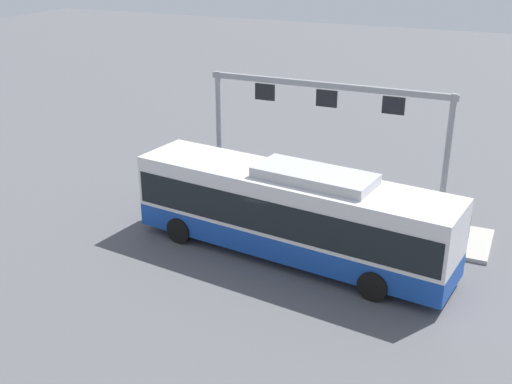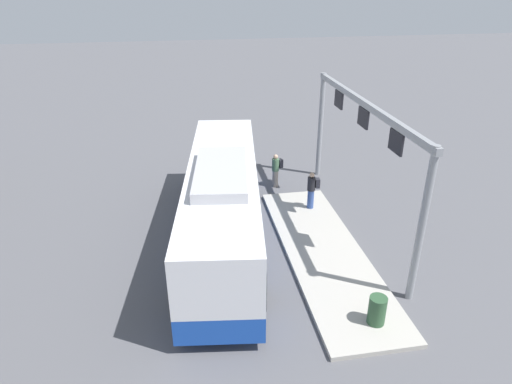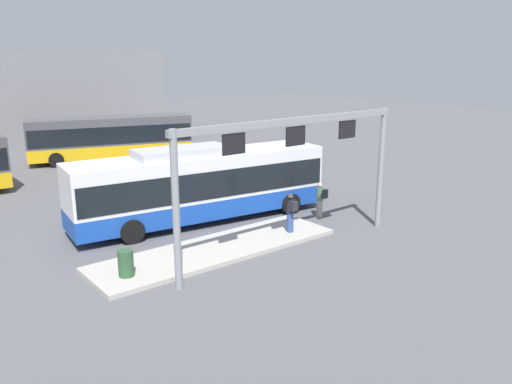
{
  "view_description": "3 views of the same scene",
  "coord_description": "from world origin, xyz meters",
  "px_view_note": "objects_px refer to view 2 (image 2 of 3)",
  "views": [
    {
      "loc": [
        -7.21,
        19.07,
        10.91
      ],
      "look_at": [
        1.98,
        -1.44,
        1.62
      ],
      "focal_mm": 44.53,
      "sensor_mm": 36.0,
      "label": 1
    },
    {
      "loc": [
        -14.94,
        1.33,
        9.39
      ],
      "look_at": [
        1.63,
        -1.54,
        1.2
      ],
      "focal_mm": 31.43,
      "sensor_mm": 36.0,
      "label": 2
    },
    {
      "loc": [
        -12.11,
        -19.14,
        7.34
      ],
      "look_at": [
        1.56,
        -1.99,
        1.52
      ],
      "focal_mm": 36.26,
      "sensor_mm": 36.0,
      "label": 3
    }
  ],
  "objects_px": {
    "bus_main": "(223,199)",
    "person_waiting_near": "(312,189)",
    "trash_bin": "(377,310)",
    "person_boarding": "(276,170)"
  },
  "relations": [
    {
      "from": "person_boarding",
      "to": "bus_main",
      "type": "bearing_deg",
      "value": 38.31
    },
    {
      "from": "bus_main",
      "to": "trash_bin",
      "type": "bearing_deg",
      "value": -137.52
    },
    {
      "from": "bus_main",
      "to": "trash_bin",
      "type": "height_order",
      "value": "bus_main"
    },
    {
      "from": "person_boarding",
      "to": "trash_bin",
      "type": "distance_m",
      "value": 10.09
    },
    {
      "from": "bus_main",
      "to": "person_waiting_near",
      "type": "relative_size",
      "value": 7.16
    },
    {
      "from": "bus_main",
      "to": "person_waiting_near",
      "type": "distance_m",
      "value": 4.47
    },
    {
      "from": "bus_main",
      "to": "person_waiting_near",
      "type": "xyz_separation_m",
      "value": [
        1.8,
        -4.02,
        -0.76
      ]
    },
    {
      "from": "person_boarding",
      "to": "person_waiting_near",
      "type": "xyz_separation_m",
      "value": [
        -2.75,
        -0.99,
        0.16
      ]
    },
    {
      "from": "person_waiting_near",
      "to": "trash_bin",
      "type": "xyz_separation_m",
      "value": [
        -7.3,
        0.14,
        -0.44
      ]
    },
    {
      "from": "bus_main",
      "to": "trash_bin",
      "type": "relative_size",
      "value": 13.29
    }
  ]
}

